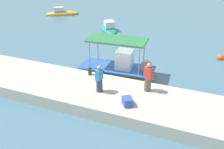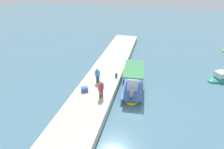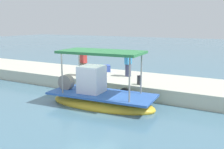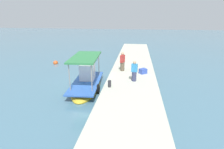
{
  "view_description": "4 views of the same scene",
  "coord_description": "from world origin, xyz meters",
  "px_view_note": "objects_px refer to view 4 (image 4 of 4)",
  "views": [
    {
      "loc": [
        5.32,
        -15.64,
        8.31
      ],
      "look_at": [
        -0.12,
        -2.39,
        1.14
      ],
      "focal_mm": 41.41,
      "sensor_mm": 36.0,
      "label": 1
    },
    {
      "loc": [
        15.48,
        1.48,
        10.81
      ],
      "look_at": [
        -1.32,
        -2.61,
        1.28
      ],
      "focal_mm": 28.78,
      "sensor_mm": 36.0,
      "label": 2
    },
    {
      "loc": [
        -6.99,
        10.28,
        3.96
      ],
      "look_at": [
        0.07,
        -2.5,
        1.06
      ],
      "focal_mm": 41.73,
      "sensor_mm": 36.0,
      "label": 3
    },
    {
      "loc": [
        -13.26,
        -4.04,
        5.71
      ],
      "look_at": [
        -0.53,
        -2.22,
        1.27
      ],
      "focal_mm": 28.03,
      "sensor_mm": 36.0,
      "label": 4
    }
  ],
  "objects_px": {
    "cargo_crate": "(143,71)",
    "marker_buoy": "(56,63)",
    "fisherman_near_bollard": "(134,72)",
    "mooring_bollard": "(110,84)",
    "fisherman_by_crate": "(122,62)",
    "main_fishing_boat": "(87,83)"
  },
  "relations": [
    {
      "from": "marker_buoy",
      "to": "cargo_crate",
      "type": "bearing_deg",
      "value": -113.1
    },
    {
      "from": "fisherman_near_bollard",
      "to": "fisherman_by_crate",
      "type": "bearing_deg",
      "value": 24.19
    },
    {
      "from": "main_fishing_boat",
      "to": "cargo_crate",
      "type": "xyz_separation_m",
      "value": [
        2.25,
        -4.51,
        0.5
      ]
    },
    {
      "from": "main_fishing_boat",
      "to": "cargo_crate",
      "type": "height_order",
      "value": "main_fishing_boat"
    },
    {
      "from": "fisherman_by_crate",
      "to": "cargo_crate",
      "type": "xyz_separation_m",
      "value": [
        -0.57,
        -1.88,
        -0.57
      ]
    },
    {
      "from": "fisherman_near_bollard",
      "to": "mooring_bollard",
      "type": "height_order",
      "value": "fisherman_near_bollard"
    },
    {
      "from": "mooring_bollard",
      "to": "marker_buoy",
      "type": "bearing_deg",
      "value": 45.12
    },
    {
      "from": "fisherman_near_bollard",
      "to": "marker_buoy",
      "type": "xyz_separation_m",
      "value": [
        6.38,
        9.61,
        -1.36
      ]
    },
    {
      "from": "cargo_crate",
      "to": "marker_buoy",
      "type": "bearing_deg",
      "value": 66.9
    },
    {
      "from": "mooring_bollard",
      "to": "marker_buoy",
      "type": "height_order",
      "value": "mooring_bollard"
    },
    {
      "from": "marker_buoy",
      "to": "fisherman_near_bollard",
      "type": "bearing_deg",
      "value": -123.61
    },
    {
      "from": "cargo_crate",
      "to": "fisherman_near_bollard",
      "type": "bearing_deg",
      "value": 159.28
    },
    {
      "from": "main_fishing_boat",
      "to": "mooring_bollard",
      "type": "distance_m",
      "value": 2.43
    },
    {
      "from": "mooring_bollard",
      "to": "fisherman_near_bollard",
      "type": "bearing_deg",
      "value": -49.32
    },
    {
      "from": "marker_buoy",
      "to": "mooring_bollard",
      "type": "bearing_deg",
      "value": -134.88
    },
    {
      "from": "fisherman_by_crate",
      "to": "mooring_bollard",
      "type": "distance_m",
      "value": 4.09
    },
    {
      "from": "fisherman_near_bollard",
      "to": "marker_buoy",
      "type": "distance_m",
      "value": 11.62
    },
    {
      "from": "main_fishing_boat",
      "to": "marker_buoy",
      "type": "height_order",
      "value": "main_fishing_boat"
    },
    {
      "from": "main_fishing_boat",
      "to": "fisherman_by_crate",
      "type": "distance_m",
      "value": 4.0
    },
    {
      "from": "cargo_crate",
      "to": "marker_buoy",
      "type": "distance_m",
      "value": 11.29
    },
    {
      "from": "cargo_crate",
      "to": "marker_buoy",
      "type": "relative_size",
      "value": 1.05
    },
    {
      "from": "main_fishing_boat",
      "to": "fisherman_near_bollard",
      "type": "height_order",
      "value": "main_fishing_boat"
    }
  ]
}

